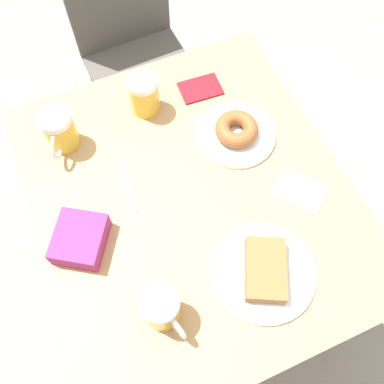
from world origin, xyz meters
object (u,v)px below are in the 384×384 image
Objects in this scene: plate_with_donut at (236,131)px; blue_pouch at (80,239)px; beer_mug_right at (60,131)px; plate_with_cake at (265,271)px; fork at (128,183)px; beer_mug_left at (162,309)px; beer_mug_center at (144,94)px; napkin_folded at (300,191)px; chair at (132,42)px; passport_near_edge at (200,88)px.

blue_pouch is at bearing -164.31° from plate_with_donut.
plate_with_cake is at bearing -58.61° from beer_mug_right.
beer_mug_right is at bearing 121.83° from fork.
beer_mug_center is (0.18, 0.59, 0.00)m from beer_mug_left.
blue_pouch is (-0.13, 0.25, -0.03)m from beer_mug_left.
napkin_folded is at bearing -71.15° from plate_with_donut.
beer_mug_left is (-0.27, 0.01, 0.04)m from plate_with_cake.
chair is 4.85× the size of blue_pouch.
plate_with_cake is 1.12× the size of plate_with_donut.
beer_mug_center is 0.52m from napkin_folded.
fork is (0.12, -0.19, -0.06)m from beer_mug_right.
plate_with_cake is (-0.01, -1.09, 0.24)m from chair.
plate_with_cake is at bearing -58.84° from fork.
napkin_folded is 0.85× the size of fork.
plate_with_donut is at bearing 3.97° from fork.
beer_mug_left is at bearing -81.81° from beer_mug_right.
chair is 6.73× the size of beer_mug_left.
plate_with_cake is 1.63× the size of napkin_folded.
napkin_folded is (0.08, -0.24, -0.02)m from plate_with_donut.
beer_mug_left reaches higher than plate_with_donut.
plate_with_donut is 0.55m from beer_mug_left.
plate_with_cake is at bearing -92.95° from chair.
blue_pouch is at bearing -98.05° from beer_mug_right.
plate_with_donut is at bearing -82.76° from passport_near_edge.
beer_mug_center is at bearing 58.46° from fork.
beer_mug_left reaches higher than plate_with_cake.
plate_with_donut reaches higher than napkin_folded.
chair is 0.74m from plate_with_donut.
beer_mug_left is at bearing -106.71° from chair.
beer_mug_center is 0.46m from blue_pouch.
blue_pouch is (-0.39, 0.25, 0.01)m from plate_with_cake.
chair is at bearing 71.42° from fork.
beer_mug_left is (-0.28, -1.08, 0.28)m from chair.
plate_with_donut is at bearing 45.63° from beer_mug_left.
passport_near_edge is at bearing 58.71° from beer_mug_left.
plate_with_cake reaches higher than passport_near_edge.
plate_with_cake is 0.41m from plate_with_donut.
beer_mug_right is (-0.08, 0.56, 0.00)m from beer_mug_left.
fork is (-0.14, -0.22, -0.06)m from beer_mug_center.
beer_mug_center is 1.05× the size of beer_mug_right.
plate_with_cake is 1.98× the size of passport_near_edge.
beer_mug_center is 0.26m from beer_mug_right.
blue_pouch is at bearing 146.91° from plate_with_cake.
beer_mug_left is at bearing -134.37° from plate_with_donut.
beer_mug_left is 0.49m from napkin_folded.
beer_mug_center is at bearing 6.67° from beer_mug_right.
beer_mug_center is at bearing -103.99° from chair.
beer_mug_right is at bearing 143.26° from napkin_folded.
beer_mug_right is (-0.46, 0.17, 0.04)m from plate_with_donut.
beer_mug_center reaches higher than passport_near_edge.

